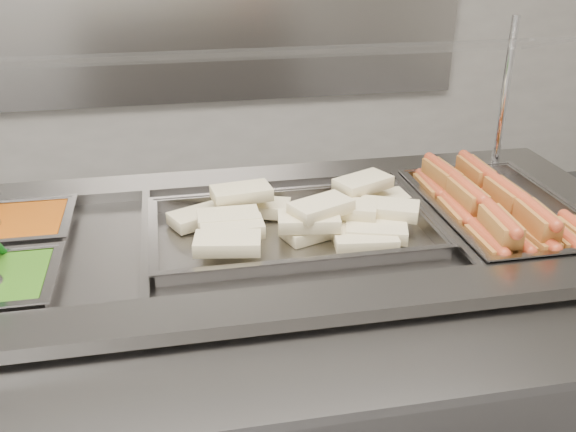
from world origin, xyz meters
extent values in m
cube|color=slate|center=(0.11, 0.36, 0.41)|extent=(1.70, 0.71, 0.82)
cube|color=gray|center=(0.11, 0.03, 0.84)|extent=(1.77, 0.12, 0.03)
cube|color=gray|center=(0.11, 0.69, 0.84)|extent=(1.77, 0.12, 0.03)
cube|color=black|center=(0.11, 0.36, 0.73)|extent=(1.53, 0.54, 0.02)
cube|color=gray|center=(0.51, 0.36, 0.84)|extent=(0.02, 0.54, 0.01)
cube|color=gray|center=(-0.18, 0.36, 0.84)|extent=(0.02, 0.54, 0.01)
cube|color=gray|center=(0.10, -0.12, 0.80)|extent=(1.70, 0.24, 0.02)
cylinder|color=silver|center=(0.84, 0.67, 1.06)|extent=(0.02, 0.02, 0.42)
cube|color=silver|center=(0.11, 0.56, 1.21)|extent=(1.56, 0.28, 0.08)
cube|color=#CB500B|center=(-0.50, 0.50, 0.81)|extent=(0.26, 0.21, 0.08)
cube|color=#AF6C24|center=(0.58, 0.20, 0.83)|extent=(0.05, 0.14, 0.05)
cylinder|color=#BF4022|center=(0.58, 0.20, 0.85)|extent=(0.03, 0.16, 0.03)
cube|color=#AF6C24|center=(0.58, 0.36, 0.83)|extent=(0.05, 0.14, 0.05)
cylinder|color=#BF4022|center=(0.58, 0.36, 0.85)|extent=(0.04, 0.16, 0.03)
cube|color=#AF6C24|center=(0.58, 0.53, 0.83)|extent=(0.05, 0.14, 0.05)
cylinder|color=#BF4022|center=(0.58, 0.53, 0.85)|extent=(0.03, 0.16, 0.03)
cube|color=#AF6C24|center=(0.64, 0.20, 0.83)|extent=(0.05, 0.14, 0.05)
cylinder|color=#BF4022|center=(0.64, 0.20, 0.85)|extent=(0.03, 0.16, 0.03)
cube|color=#AF6C24|center=(0.64, 0.36, 0.83)|extent=(0.05, 0.14, 0.05)
cylinder|color=#BF4022|center=(0.64, 0.36, 0.85)|extent=(0.03, 0.16, 0.03)
cube|color=#AF6C24|center=(0.64, 0.53, 0.83)|extent=(0.05, 0.14, 0.05)
cylinder|color=#BF4022|center=(0.64, 0.53, 0.85)|extent=(0.03, 0.16, 0.03)
cube|color=#AF6C24|center=(0.69, 0.20, 0.83)|extent=(0.05, 0.14, 0.05)
cylinder|color=#BF4022|center=(0.69, 0.20, 0.85)|extent=(0.03, 0.16, 0.03)
cube|color=#AF6C24|center=(0.70, 0.36, 0.83)|extent=(0.05, 0.14, 0.05)
cylinder|color=#BF4022|center=(0.70, 0.36, 0.85)|extent=(0.03, 0.16, 0.03)
cube|color=#AF6C24|center=(0.70, 0.53, 0.83)|extent=(0.05, 0.14, 0.05)
cylinder|color=#BF4022|center=(0.70, 0.53, 0.85)|extent=(0.03, 0.16, 0.03)
cube|color=#AF6C24|center=(0.75, 0.20, 0.83)|extent=(0.05, 0.14, 0.05)
cylinder|color=#BF4022|center=(0.75, 0.20, 0.85)|extent=(0.03, 0.16, 0.03)
cube|color=#AF6C24|center=(0.75, 0.36, 0.83)|extent=(0.05, 0.14, 0.05)
cylinder|color=#BF4022|center=(0.75, 0.36, 0.85)|extent=(0.03, 0.16, 0.03)
cube|color=#AF6C24|center=(0.75, 0.53, 0.83)|extent=(0.05, 0.14, 0.05)
cylinder|color=#BF4022|center=(0.75, 0.53, 0.85)|extent=(0.03, 0.16, 0.03)
cube|color=#AF6C24|center=(0.60, 0.20, 0.88)|extent=(0.06, 0.14, 0.05)
cylinder|color=#BF4022|center=(0.60, 0.20, 0.90)|extent=(0.04, 0.16, 0.03)
cube|color=#AF6C24|center=(0.61, 0.37, 0.88)|extent=(0.05, 0.14, 0.05)
cylinder|color=#BF4022|center=(0.61, 0.37, 0.90)|extent=(0.03, 0.16, 0.03)
cube|color=#AF6C24|center=(0.60, 0.52, 0.88)|extent=(0.06, 0.14, 0.05)
cylinder|color=#BF4022|center=(0.60, 0.52, 0.90)|extent=(0.04, 0.16, 0.03)
cube|color=#AF6C24|center=(0.70, 0.21, 0.88)|extent=(0.06, 0.14, 0.05)
cylinder|color=#BF4022|center=(0.70, 0.21, 0.90)|extent=(0.04, 0.16, 0.03)
cube|color=#AF6C24|center=(0.70, 0.36, 0.88)|extent=(0.05, 0.14, 0.05)
cylinder|color=#BF4022|center=(0.70, 0.36, 0.90)|extent=(0.03, 0.16, 0.03)
cube|color=#AF6C24|center=(0.70, 0.52, 0.88)|extent=(0.05, 0.14, 0.05)
cylinder|color=#BF4022|center=(0.70, 0.52, 0.90)|extent=(0.03, 0.16, 0.03)
cube|color=beige|center=(0.21, 0.34, 0.84)|extent=(0.16, 0.12, 0.03)
cube|color=beige|center=(0.11, 0.48, 0.84)|extent=(0.16, 0.12, 0.03)
cube|color=beige|center=(0.26, 0.35, 0.84)|extent=(0.15, 0.09, 0.03)
cube|color=beige|center=(0.35, 0.29, 0.84)|extent=(0.16, 0.12, 0.03)
cube|color=beige|center=(0.41, 0.47, 0.84)|extent=(0.15, 0.09, 0.03)
cube|color=beige|center=(0.31, 0.26, 0.84)|extent=(0.15, 0.10, 0.03)
cube|color=beige|center=(-0.05, 0.46, 0.84)|extent=(0.16, 0.13, 0.03)
cube|color=beige|center=(0.28, 0.34, 0.84)|extent=(0.16, 0.12, 0.03)
cube|color=beige|center=(0.01, 0.36, 0.87)|extent=(0.14, 0.08, 0.03)
cube|color=beige|center=(0.40, 0.36, 0.87)|extent=(0.16, 0.13, 0.03)
cube|color=beige|center=(0.02, 0.32, 0.87)|extent=(0.14, 0.08, 0.03)
cube|color=beige|center=(0.00, 0.24, 0.87)|extent=(0.15, 0.10, 0.03)
cube|color=beige|center=(0.19, 0.32, 0.87)|extent=(0.15, 0.10, 0.03)
cube|color=beige|center=(0.30, 0.37, 0.87)|extent=(0.16, 0.13, 0.03)
cube|color=beige|center=(0.37, 0.46, 0.89)|extent=(0.16, 0.13, 0.03)
cube|color=beige|center=(0.06, 0.46, 0.90)|extent=(0.15, 0.10, 0.03)
cube|color=beige|center=(0.23, 0.34, 0.90)|extent=(0.16, 0.13, 0.03)
camera|label=1|loc=(-0.11, -0.97, 1.50)|focal=40.00mm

